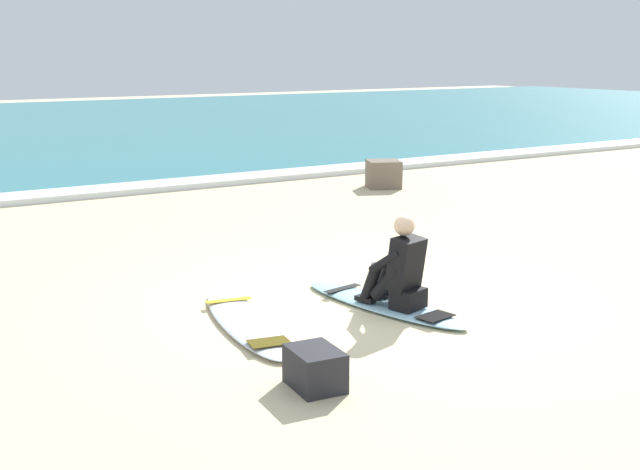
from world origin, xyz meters
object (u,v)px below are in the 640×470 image
Objects in this scene: surfboard_main at (383,304)px; surfer_seated at (399,271)px; beach_bag at (315,369)px; surfboard_spare_near at (246,322)px; shoreline_rock at (384,174)px.

surfboard_main is 0.46m from surfer_seated.
surfboard_spare_near is at bearing 81.73° from beach_bag.
surfer_seated reaches higher than surfboard_spare_near.
beach_bag is (-6.35, -7.70, -0.10)m from shoreline_rock.
surfboard_spare_near is at bearing -135.36° from shoreline_rock.
beach_bag is at bearing -129.51° from shoreline_rock.
surfboard_main is 2.24m from beach_bag.
surfer_seated reaches higher than beach_bag.
beach_bag is (-1.72, -1.43, 0.12)m from surfboard_main.
surfer_seated is 1.63m from surfboard_spare_near.
surfer_seated is at bearing 34.47° from beach_bag.
shoreline_rock is (4.60, 6.49, -0.17)m from surfer_seated.
surfboard_spare_near is 8.58m from shoreline_rock.
surfboard_spare_near is at bearing 162.86° from surfer_seated.
surfboard_main is at bearing 96.99° from surfer_seated.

